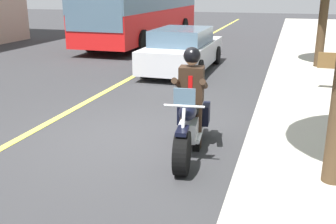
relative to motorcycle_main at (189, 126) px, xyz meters
The scene contains 6 objects.
ground_plane 1.24m from the motorcycle_main, 103.51° to the right, with size 80.00×80.00×0.00m, color #333335.
lane_center_stripe 3.17m from the motorcycle_main, 94.94° to the right, with size 60.00×0.16×0.01m, color #E5DB4C.
motorcycle_main is the anchor object (origin of this frame).
rider_main 0.61m from the motorcycle_main, behind, with size 0.67×0.60×1.74m.
bus_far 14.44m from the motorcycle_main, 156.69° to the right, with size 11.05×2.70×3.30m.
car_silver 6.96m from the motorcycle_main, 164.03° to the right, with size 4.60×1.92×1.40m.
Camera 1 is at (6.30, 2.61, 2.65)m, focal length 42.42 mm.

